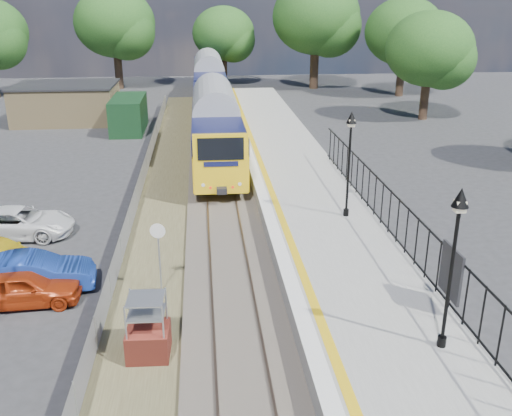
{
  "coord_description": "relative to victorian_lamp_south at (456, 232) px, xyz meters",
  "views": [
    {
      "loc": [
        -0.88,
        -16.83,
        9.97
      ],
      "look_at": [
        1.18,
        4.39,
        2.0
      ],
      "focal_mm": 40.0,
      "sensor_mm": 36.0,
      "label": 1
    }
  ],
  "objects": [
    {
      "name": "wire_fence",
      "position": [
        -9.7,
        16.0,
        -3.7
      ],
      "size": [
        0.06,
        52.0,
        1.2
      ],
      "color": "#999EA3",
      "rests_on": "ground"
    },
    {
      "name": "train",
      "position": [
        -5.5,
        34.36,
        -1.96
      ],
      "size": [
        2.82,
        40.83,
        3.51
      ],
      "color": "yellow",
      "rests_on": "ground"
    },
    {
      "name": "palisade_fence",
      "position": [
        1.05,
        6.24,
        -2.46
      ],
      "size": [
        0.12,
        26.0,
        2.0
      ],
      "color": "black",
      "rests_on": "platform"
    },
    {
      "name": "car_white",
      "position": [
        -14.49,
        11.19,
        -3.65
      ],
      "size": [
        4.86,
        2.57,
        1.3
      ],
      "primitive_type": "imported",
      "rotation": [
        0.0,
        0.0,
        1.48
      ],
      "color": "white",
      "rests_on": "ground"
    },
    {
      "name": "track_bed",
      "position": [
        -5.97,
        13.67,
        -4.21
      ],
      "size": [
        5.9,
        80.0,
        0.29
      ],
      "color": "#473F38",
      "rests_on": "ground"
    },
    {
      "name": "brick_plinth",
      "position": [
        -8.13,
        1.61,
        -3.35
      ],
      "size": [
        1.26,
        1.26,
        1.97
      ],
      "rotation": [
        0.0,
        0.0,
        -0.04
      ],
      "color": "maroon",
      "rests_on": "ground"
    },
    {
      "name": "victorian_lamp_north",
      "position": [
        -0.2,
        10.0,
        0.0
      ],
      "size": [
        0.44,
        0.44,
        4.6
      ],
      "color": "black",
      "rests_on": "platform"
    },
    {
      "name": "speed_sign",
      "position": [
        -8.0,
        5.42,
        -2.49
      ],
      "size": [
        0.54,
        0.14,
        2.68
      ],
      "rotation": [
        0.0,
        0.0,
        -0.15
      ],
      "color": "#999EA3",
      "rests_on": "ground"
    },
    {
      "name": "outbuilding",
      "position": [
        -16.41,
        35.21,
        -2.78
      ],
      "size": [
        10.8,
        10.1,
        3.12
      ],
      "color": "tan",
      "rests_on": "ground"
    },
    {
      "name": "victorian_lamp_south",
      "position": [
        0.0,
        0.0,
        0.0
      ],
      "size": [
        0.44,
        0.44,
        4.6
      ],
      "color": "black",
      "rests_on": "platform"
    },
    {
      "name": "car_red",
      "position": [
        -12.6,
        5.07,
        -3.65
      ],
      "size": [
        3.88,
        1.74,
        1.3
      ],
      "primitive_type": "imported",
      "rotation": [
        0.0,
        0.0,
        1.63
      ],
      "color": "#A9320F",
      "rests_on": "ground"
    },
    {
      "name": "ground",
      "position": [
        -5.5,
        4.0,
        -4.3
      ],
      "size": [
        120.0,
        120.0,
        0.0
      ],
      "primitive_type": "plane",
      "color": "#2D2D30",
      "rests_on": "ground"
    },
    {
      "name": "tree_line",
      "position": [
        -4.1,
        46.0,
        2.31
      ],
      "size": [
        56.8,
        43.8,
        11.88
      ],
      "color": "#332319",
      "rests_on": "ground"
    },
    {
      "name": "car_blue",
      "position": [
        -12.53,
        5.97,
        -3.59
      ],
      "size": [
        4.44,
        2.02,
        1.41
      ],
      "primitive_type": "imported",
      "rotation": [
        0.0,
        0.0,
        1.7
      ],
      "color": "#183795",
      "rests_on": "ground"
    },
    {
      "name": "platform_edge",
      "position": [
        -3.36,
        12.0,
        -3.39
      ],
      "size": [
        0.9,
        70.0,
        0.01
      ],
      "color": "silver",
      "rests_on": "platform"
    },
    {
      "name": "platform",
      "position": [
        -1.3,
        12.0,
        -3.85
      ],
      "size": [
        5.0,
        70.0,
        0.9
      ],
      "primitive_type": "cube",
      "color": "gray",
      "rests_on": "ground"
    }
  ]
}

